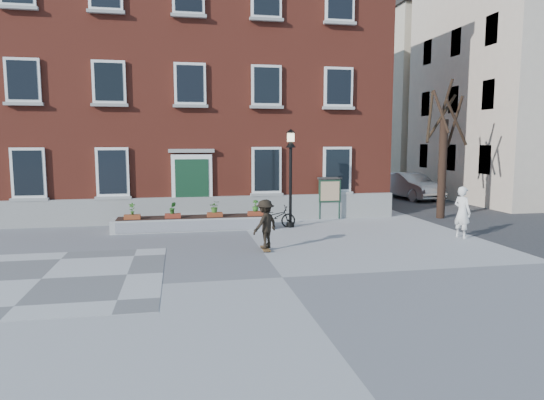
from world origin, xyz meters
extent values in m
plane|color=#98989B|center=(0.00, 0.00, 0.00)|extent=(100.00, 100.00, 0.00)
cube|color=slate|center=(-6.00, 1.00, 0.01)|extent=(6.00, 6.00, 0.01)
imported|color=black|center=(1.17, 6.99, 0.44)|extent=(1.70, 0.62, 0.89)
imported|color=#B2B5B7|center=(11.07, 15.11, 0.78)|extent=(2.37, 4.94, 1.56)
imported|color=white|center=(7.39, 3.78, 0.93)|extent=(0.62, 0.78, 1.85)
cube|color=maroon|center=(-2.00, 14.00, 6.00)|extent=(18.00, 10.00, 12.00)
cube|color=gray|center=(-2.00, 8.88, 0.55)|extent=(18.00, 0.24, 1.10)
cube|color=#979792|center=(-2.00, 8.75, 0.10)|extent=(2.60, 0.80, 0.20)
cube|color=#9C9C97|center=(-2.00, 8.90, 0.30)|extent=(2.20, 0.50, 0.20)
cube|color=white|center=(-2.00, 8.92, 1.65)|extent=(1.70, 0.12, 2.50)
cube|color=#143922|center=(-2.00, 8.87, 1.55)|extent=(1.40, 0.06, 2.30)
cube|color=#999994|center=(-2.00, 8.88, 3.05)|extent=(1.90, 0.25, 0.15)
cube|color=silver|center=(-8.40, 8.90, 2.20)|extent=(1.30, 0.10, 2.00)
cube|color=black|center=(-8.40, 8.85, 2.20)|extent=(1.08, 0.04, 1.78)
cube|color=#979792|center=(-8.40, 8.84, 1.14)|extent=(1.44, 0.20, 0.12)
cube|color=silver|center=(-8.40, 8.90, 5.80)|extent=(1.30, 0.10, 1.70)
cube|color=black|center=(-8.40, 8.85, 5.80)|extent=(1.08, 0.04, 1.48)
cube|color=#999994|center=(-8.40, 8.84, 4.89)|extent=(1.44, 0.20, 0.12)
cube|color=#A2A29D|center=(-8.40, 8.84, 8.49)|extent=(1.44, 0.20, 0.12)
cube|color=white|center=(-5.20, 8.90, 2.20)|extent=(1.30, 0.10, 2.00)
cube|color=black|center=(-5.20, 8.85, 2.20)|extent=(1.08, 0.04, 1.78)
cube|color=#A0A09B|center=(-5.20, 8.84, 1.14)|extent=(1.44, 0.20, 0.12)
cube|color=white|center=(-5.20, 8.90, 5.80)|extent=(1.30, 0.10, 1.70)
cube|color=black|center=(-5.20, 8.85, 5.80)|extent=(1.08, 0.04, 1.48)
cube|color=gray|center=(-5.20, 8.84, 4.89)|extent=(1.44, 0.20, 0.12)
cube|color=gray|center=(-5.20, 8.84, 8.49)|extent=(1.44, 0.20, 0.12)
cube|color=white|center=(-2.00, 8.90, 5.80)|extent=(1.30, 0.10, 1.70)
cube|color=black|center=(-2.00, 8.85, 5.80)|extent=(1.08, 0.04, 1.48)
cube|color=gray|center=(-2.00, 8.84, 4.89)|extent=(1.44, 0.20, 0.12)
cube|color=#9D9D98|center=(-2.00, 8.84, 8.49)|extent=(1.44, 0.20, 0.12)
cube|color=silver|center=(1.20, 8.90, 2.20)|extent=(1.30, 0.10, 2.00)
cube|color=black|center=(1.20, 8.85, 2.20)|extent=(1.08, 0.04, 1.78)
cube|color=#9A9995|center=(1.20, 8.84, 1.14)|extent=(1.44, 0.20, 0.12)
cube|color=silver|center=(1.20, 8.90, 5.80)|extent=(1.30, 0.10, 1.70)
cube|color=black|center=(1.20, 8.85, 5.80)|extent=(1.08, 0.04, 1.48)
cube|color=gray|center=(1.20, 8.84, 4.89)|extent=(1.44, 0.20, 0.12)
cube|color=gray|center=(1.20, 8.84, 8.49)|extent=(1.44, 0.20, 0.12)
cube|color=white|center=(4.40, 8.90, 2.20)|extent=(1.30, 0.10, 2.00)
cube|color=black|center=(4.40, 8.85, 2.20)|extent=(1.08, 0.04, 1.78)
cube|color=#9E9E99|center=(4.40, 8.84, 1.14)|extent=(1.44, 0.20, 0.12)
cube|color=white|center=(4.40, 8.90, 5.80)|extent=(1.30, 0.10, 1.70)
cube|color=black|center=(4.40, 8.85, 5.80)|extent=(1.08, 0.04, 1.48)
cube|color=#A6A6A1|center=(4.40, 8.84, 4.89)|extent=(1.44, 0.20, 0.12)
cube|color=white|center=(4.40, 8.90, 9.40)|extent=(1.30, 0.10, 1.70)
cube|color=black|center=(4.40, 8.85, 9.40)|extent=(1.08, 0.04, 1.48)
cube|color=#A7A7A2|center=(4.40, 8.84, 8.49)|extent=(1.44, 0.20, 0.12)
cube|color=beige|center=(-2.00, 7.20, 0.25)|extent=(6.20, 1.10, 0.50)
cube|color=silver|center=(-2.00, 6.64, 0.25)|extent=(5.80, 0.02, 0.40)
cube|color=black|center=(-2.00, 7.20, 0.50)|extent=(5.80, 0.90, 0.06)
cube|color=brown|center=(-4.30, 6.95, 0.60)|extent=(0.60, 0.25, 0.20)
imported|color=#2E621D|center=(-4.30, 6.95, 0.92)|extent=(0.24, 0.24, 0.45)
cube|color=maroon|center=(-2.80, 6.95, 0.60)|extent=(0.60, 0.25, 0.20)
imported|color=#26611D|center=(-2.80, 6.95, 0.92)|extent=(0.25, 0.25, 0.45)
cube|color=brown|center=(-1.20, 6.95, 0.60)|extent=(0.60, 0.25, 0.20)
imported|color=#35671E|center=(-1.20, 6.95, 0.92)|extent=(0.40, 0.40, 0.45)
cube|color=maroon|center=(0.40, 6.95, 0.60)|extent=(0.60, 0.25, 0.20)
imported|color=#2B621D|center=(0.40, 6.95, 0.92)|extent=(0.25, 0.25, 0.45)
cylinder|color=black|center=(9.00, 8.00, 2.20)|extent=(0.36, 0.36, 4.40)
cylinder|color=#322116|center=(9.51, 8.00, 4.29)|extent=(0.12, 1.12, 2.23)
cylinder|color=#312215|center=(9.17, 8.52, 4.55)|extent=(1.18, 0.49, 1.97)
cylinder|color=#2F2115|center=(8.51, 8.36, 4.55)|extent=(0.88, 1.14, 2.35)
cylinder|color=#312016|center=(8.70, 7.78, 4.73)|extent=(0.60, 0.77, 1.90)
cylinder|color=#2F1F15|center=(9.20, 7.37, 4.24)|extent=(1.39, 0.55, 1.95)
cylinder|color=black|center=(9.16, 8.13, 5.37)|extent=(0.43, 0.48, 1.58)
cube|color=#3A3A3D|center=(12.00, 18.00, 0.00)|extent=(8.00, 36.00, 0.01)
cube|color=beige|center=(18.00, 14.00, 7.00)|extent=(10.00, 11.00, 14.00)
cube|color=beige|center=(18.00, 26.00, 6.50)|extent=(10.00, 11.00, 13.00)
cube|color=#322E2B|center=(18.00, 26.00, 13.25)|extent=(10.40, 11.40, 0.50)
cube|color=black|center=(13.04, 10.80, 2.50)|extent=(0.08, 1.00, 1.50)
cube|color=black|center=(13.04, 14.00, 2.50)|extent=(0.08, 1.00, 1.50)
cube|color=black|center=(13.04, 17.20, 2.50)|extent=(0.08, 1.00, 1.50)
cube|color=black|center=(13.04, 10.80, 5.80)|extent=(0.08, 1.00, 1.50)
cube|color=black|center=(13.04, 14.00, 5.80)|extent=(0.08, 1.00, 1.50)
cube|color=black|center=(13.04, 17.20, 5.80)|extent=(0.08, 1.00, 1.50)
cube|color=black|center=(13.04, 10.80, 9.00)|extent=(0.08, 1.00, 1.50)
cube|color=black|center=(13.04, 14.00, 9.00)|extent=(0.08, 1.00, 1.50)
cube|color=black|center=(13.04, 17.20, 9.00)|extent=(0.08, 1.00, 1.50)
cylinder|color=black|center=(1.84, 7.06, 0.10)|extent=(0.32, 0.32, 0.20)
cylinder|color=black|center=(1.84, 7.06, 1.60)|extent=(0.12, 0.12, 3.20)
cone|color=black|center=(1.84, 7.06, 3.35)|extent=(0.40, 0.40, 0.30)
cube|color=#FFF2BB|center=(1.84, 7.06, 3.60)|extent=(0.24, 0.24, 0.34)
cone|color=black|center=(1.84, 7.06, 3.85)|extent=(0.40, 0.40, 0.16)
cylinder|color=#183024|center=(3.58, 8.78, 0.90)|extent=(0.08, 0.08, 1.80)
cylinder|color=#1B372A|center=(4.48, 8.78, 0.90)|extent=(0.08, 0.08, 1.80)
cube|color=#1B3725|center=(4.03, 8.78, 1.25)|extent=(1.00, 0.10, 1.00)
cube|color=beige|center=(4.03, 8.72, 1.25)|extent=(0.85, 0.02, 0.85)
cube|color=#37322F|center=(4.03, 8.78, 1.82)|extent=(1.10, 0.16, 0.10)
cube|color=brown|center=(0.11, 3.13, 0.06)|extent=(0.22, 0.78, 0.03)
cylinder|color=black|center=(0.02, 2.85, 0.03)|extent=(0.03, 0.05, 0.05)
cylinder|color=black|center=(0.20, 2.85, 0.03)|extent=(0.03, 0.05, 0.05)
cylinder|color=black|center=(0.02, 3.41, 0.03)|extent=(0.03, 0.05, 0.05)
cylinder|color=black|center=(0.20, 3.41, 0.03)|extent=(0.03, 0.05, 0.05)
imported|color=black|center=(0.11, 3.13, 0.85)|extent=(1.14, 1.08, 1.55)
camera|label=1|loc=(-2.52, -11.75, 3.46)|focal=32.00mm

